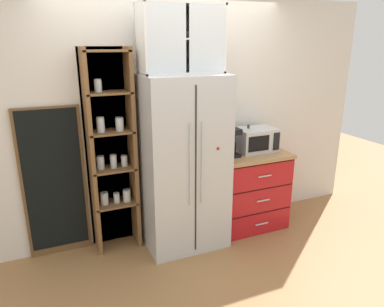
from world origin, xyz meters
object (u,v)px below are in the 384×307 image
refrigerator (183,163)px  bottle_green (248,139)px  coffee_maker (229,142)px  bottle_amber (251,143)px  mug_red (249,147)px  microwave (255,139)px  mug_sage (254,150)px  chalkboard_menu (54,183)px

refrigerator → bottle_green: refrigerator is taller
coffee_maker → bottle_amber: size_ratio=1.29×
bottle_green → mug_red: bearing=-87.3°
refrigerator → bottle_amber: 0.85m
microwave → bottle_green: (-0.08, 0.03, 0.00)m
mug_sage → chalkboard_menu: chalkboard_menu is taller
microwave → mug_sage: 0.16m
mug_sage → chalkboard_menu: bearing=171.4°
mug_red → chalkboard_menu: size_ratio=0.07×
bottle_green → bottle_amber: size_ratio=1.24×
refrigerator → bottle_green: 0.86m
bottle_green → bottle_amber: (-0.00, -0.06, -0.03)m
refrigerator → mug_sage: bearing=-1.2°
microwave → mug_red: size_ratio=3.93×
microwave → mug_sage: bearing=-125.9°
coffee_maker → mug_red: (0.28, 0.04, -0.11)m
coffee_maker → bottle_green: 0.29m
microwave → mug_sage: size_ratio=3.77×
mug_sage → bottle_amber: 0.10m
refrigerator → coffee_maker: (0.56, 0.05, 0.15)m
microwave → bottle_green: bearing=157.4°
coffee_maker → bottle_amber: coffee_maker is taller
mug_red → coffee_maker: bearing=-172.4°
bottle_amber → mug_sage: bearing=-88.7°
mug_red → chalkboard_menu: chalkboard_menu is taller
refrigerator → coffee_maker: size_ratio=5.80×
microwave → coffee_maker: (-0.36, -0.04, 0.03)m
refrigerator → bottle_amber: size_ratio=7.45×
coffee_maker → bottle_amber: bearing=3.1°
mug_sage → bottle_green: (-0.00, 0.14, 0.09)m
refrigerator → bottle_amber: refrigerator is taller
bottle_amber → chalkboard_menu: (-2.09, 0.23, -0.24)m
bottle_amber → chalkboard_menu: chalkboard_menu is taller
microwave → refrigerator: bearing=-174.4°
microwave → coffee_maker: coffee_maker is taller
mug_red → bottle_amber: bearing=-94.5°
microwave → coffee_maker: size_ratio=1.42×
mug_red → mug_sage: (0.00, -0.10, -0.00)m
bottle_green → bottle_amber: 0.07m
microwave → mug_red: 0.11m
mug_red → mug_sage: size_ratio=0.96×
coffee_maker → chalkboard_menu: chalkboard_menu is taller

